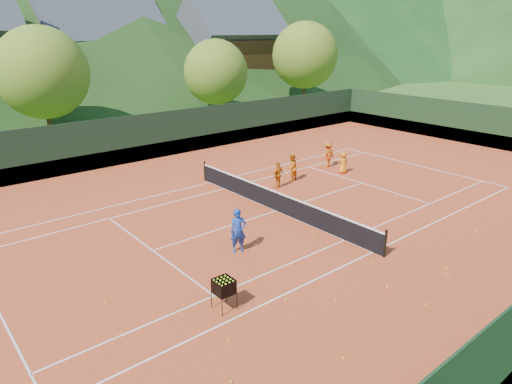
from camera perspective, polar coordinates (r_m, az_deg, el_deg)
ground at (r=21.40m, az=2.56°, el=-2.41°), size 400.00×400.00×0.00m
clay_court at (r=21.40m, az=2.56°, el=-2.38°), size 40.00×24.00×0.02m
coach at (r=17.24m, az=-2.24°, el=-4.88°), size 0.74×0.62×1.71m
student_a at (r=25.50m, az=4.47°, el=3.09°), size 0.85×0.72×1.54m
student_b at (r=24.32m, az=2.77°, el=2.18°), size 0.90×0.52×1.44m
student_c at (r=27.29m, az=10.83°, el=3.62°), size 0.73×0.59×1.28m
student_d at (r=28.37m, az=8.97°, el=4.66°), size 1.03×0.60×1.58m
tennis_ball_0 at (r=15.87m, az=16.06°, el=-11.37°), size 0.07×0.07×0.07m
tennis_ball_1 at (r=15.36m, az=20.51°, el=-13.02°), size 0.07×0.07×0.07m
tennis_ball_2 at (r=24.27m, az=17.21°, el=-0.46°), size 0.07×0.07×0.07m
tennis_ball_3 at (r=17.67m, az=22.49°, el=-8.81°), size 0.07×0.07×0.07m
tennis_ball_4 at (r=13.07m, az=-3.40°, el=-17.98°), size 0.07×0.07×0.07m
tennis_ball_5 at (r=14.80m, az=9.94°, el=-13.29°), size 0.07×0.07×0.07m
tennis_ball_6 at (r=17.65m, az=22.79°, el=-8.89°), size 0.07×0.07×0.07m
tennis_ball_7 at (r=17.41m, az=22.89°, el=-9.30°), size 0.07×0.07×0.07m
tennis_ball_8 at (r=17.18m, az=14.20°, el=-8.67°), size 0.07×0.07×0.07m
tennis_ball_9 at (r=18.46m, az=5.06°, el=-6.03°), size 0.07×0.07×0.07m
tennis_ball_10 at (r=21.26m, az=25.77°, el=-4.46°), size 0.07×0.07×0.07m
tennis_ball_11 at (r=24.53m, az=15.63°, el=-0.08°), size 0.07×0.07×0.07m
tennis_ball_12 at (r=15.25m, az=-18.14°, el=-12.96°), size 0.07×0.07×0.07m
tennis_ball_13 at (r=21.37m, az=11.60°, el=-2.69°), size 0.07×0.07×0.07m
tennis_ball_14 at (r=24.25m, az=17.76°, el=-0.53°), size 0.07×0.07×0.07m
tennis_ball_15 at (r=14.79m, az=-4.99°, el=-13.04°), size 0.07×0.07×0.07m
tennis_ball_16 at (r=11.86m, az=-3.14°, el=-22.60°), size 0.07×0.07×0.07m
tennis_ball_17 at (r=12.68m, az=10.89°, el=-19.71°), size 0.07×0.07×0.07m
tennis_ball_18 at (r=14.69m, az=3.79°, el=-13.26°), size 0.07×0.07×0.07m
tennis_ball_19 at (r=18.69m, az=7.22°, el=-5.78°), size 0.07×0.07×0.07m
court_lines at (r=21.39m, az=2.56°, el=-2.35°), size 23.83×11.03×0.00m
tennis_net at (r=21.21m, az=2.58°, el=-1.11°), size 0.10×12.07×1.10m
perimeter_fence at (r=20.96m, az=2.61°, el=0.81°), size 40.40×24.24×3.00m
ball_hopper at (r=13.95m, az=-4.04°, el=-11.77°), size 0.57×0.57×1.00m
chalet_mid at (r=52.45m, az=-18.64°, el=15.33°), size 12.65×8.82×11.45m
chalet_right at (r=55.81m, az=-3.05°, el=16.76°), size 11.50×8.82×11.91m
tree_b at (r=36.00m, az=-25.19°, el=13.33°), size 6.40×6.40×8.40m
tree_c at (r=41.12m, az=-5.05°, el=14.70°), size 5.60×5.60×7.35m
tree_d at (r=49.59m, az=6.14°, el=16.63°), size 6.80×6.80×8.93m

